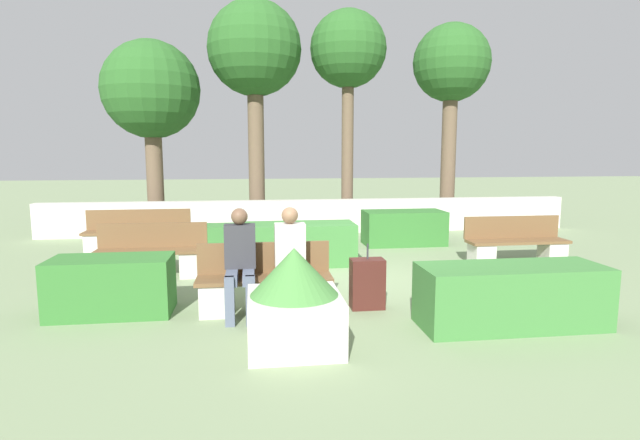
% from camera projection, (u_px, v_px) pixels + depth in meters
% --- Properties ---
extents(ground_plane, '(60.00, 60.00, 0.00)m').
position_uv_depth(ground_plane, '(350.00, 280.00, 7.87)').
color(ground_plane, gray).
extents(perimeter_wall, '(13.12, 0.30, 0.83)m').
position_uv_depth(perimeter_wall, '(314.00, 216.00, 12.44)').
color(perimeter_wall, beige).
rests_on(perimeter_wall, ground_plane).
extents(bench_front, '(1.70, 0.48, 0.85)m').
position_uv_depth(bench_front, '(265.00, 287.00, 6.29)').
color(bench_front, brown).
rests_on(bench_front, ground_plane).
extents(bench_left_side, '(1.81, 0.48, 0.85)m').
position_uv_depth(bench_left_side, '(516.00, 247.00, 8.91)').
color(bench_left_side, brown).
rests_on(bench_left_side, ground_plane).
extents(bench_right_side, '(1.75, 0.48, 0.85)m').
position_uv_depth(bench_right_side, '(151.00, 257.00, 8.03)').
color(bench_right_side, brown).
rests_on(bench_right_side, ground_plane).
extents(bench_back, '(2.04, 0.49, 0.85)m').
position_uv_depth(bench_back, '(138.00, 236.00, 9.95)').
color(bench_back, brown).
rests_on(bench_back, ground_plane).
extents(person_seated_man, '(0.38, 0.64, 1.33)m').
position_uv_depth(person_seated_man, '(291.00, 256.00, 6.15)').
color(person_seated_man, '#333338').
rests_on(person_seated_man, ground_plane).
extents(person_seated_woman, '(0.38, 0.64, 1.33)m').
position_uv_depth(person_seated_woman, '(240.00, 258.00, 6.06)').
color(person_seated_woman, '#515B70').
rests_on(person_seated_woman, ground_plane).
extents(hedge_block_near_left, '(1.45, 0.71, 0.72)m').
position_uv_depth(hedge_block_near_left, '(112.00, 286.00, 6.19)').
color(hedge_block_near_left, '#33702D').
rests_on(hedge_block_near_left, ground_plane).
extents(hedge_block_near_right, '(1.73, 0.82, 0.74)m').
position_uv_depth(hedge_block_near_right, '(404.00, 228.00, 10.86)').
color(hedge_block_near_right, '#33702D').
rests_on(hedge_block_near_right, ground_plane).
extents(hedge_block_mid_left, '(2.14, 0.83, 0.74)m').
position_uv_depth(hedge_block_mid_left, '(295.00, 244.00, 8.94)').
color(hedge_block_mid_left, '#3D7A38').
rests_on(hedge_block_mid_left, ground_plane).
extents(hedge_block_mid_right, '(2.01, 0.61, 0.55)m').
position_uv_depth(hedge_block_mid_right, '(256.00, 238.00, 10.16)').
color(hedge_block_mid_right, '#3D7A38').
rests_on(hedge_block_mid_right, ground_plane).
extents(hedge_block_far_left, '(2.13, 0.77, 0.72)m').
position_uv_depth(hedge_block_far_left, '(511.00, 296.00, 5.76)').
color(hedge_block_far_left, '#3D7A38').
rests_on(hedge_block_far_left, ground_plane).
extents(planter_corner_left, '(0.95, 0.95, 1.05)m').
position_uv_depth(planter_corner_left, '(294.00, 299.00, 5.11)').
color(planter_corner_left, beige).
rests_on(planter_corner_left, ground_plane).
extents(suitcase, '(0.43, 0.26, 0.85)m').
position_uv_depth(suitcase, '(367.00, 284.00, 6.43)').
color(suitcase, '#471E19').
rests_on(suitcase, ground_plane).
extents(tree_leftmost, '(2.46, 2.46, 4.81)m').
position_uv_depth(tree_leftmost, '(151.00, 92.00, 12.65)').
color(tree_leftmost, brown).
rests_on(tree_leftmost, ground_plane).
extents(tree_center_left, '(2.42, 2.42, 5.86)m').
position_uv_depth(tree_center_left, '(255.00, 53.00, 12.83)').
color(tree_center_left, brown).
rests_on(tree_center_left, ground_plane).
extents(tree_center_right, '(2.01, 2.01, 5.69)m').
position_uv_depth(tree_center_right, '(348.00, 54.00, 13.08)').
color(tree_center_right, brown).
rests_on(tree_center_right, ground_plane).
extents(tree_rightmost, '(2.15, 2.15, 5.56)m').
position_uv_depth(tree_rightmost, '(451.00, 69.00, 13.96)').
color(tree_rightmost, brown).
rests_on(tree_rightmost, ground_plane).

